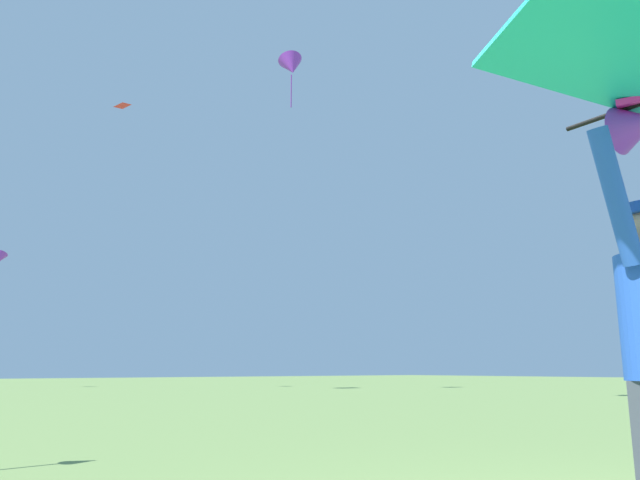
# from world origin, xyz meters

# --- Properties ---
(distant_kite_purple_low_right) EXTENTS (1.33, 1.49, 2.36)m
(distant_kite_purple_low_right) POSITION_xyz_m (10.06, 17.92, 12.89)
(distant_kite_purple_low_right) COLOR purple
(distant_kite_red_high_left) EXTENTS (0.72, 0.73, 0.22)m
(distant_kite_red_high_left) POSITION_xyz_m (5.44, 24.20, 12.16)
(distant_kite_red_high_left) COLOR red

